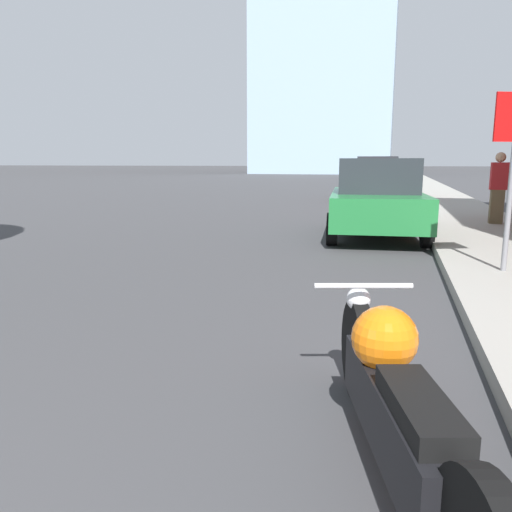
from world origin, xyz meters
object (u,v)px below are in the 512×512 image
parked_car_green (376,199)px  parked_car_silver (392,170)px  parked_car_white (391,174)px  motorcycle (395,400)px  pedestrian (498,188)px  parked_car_red (378,179)px

parked_car_green → parked_car_silver: bearing=84.8°
parked_car_white → parked_car_green: bearing=-93.0°
motorcycle → pedestrian: 10.51m
motorcycle → parked_car_red: 19.23m
motorcycle → parked_car_silver: 43.87m
parked_car_silver → pedestrian: (2.56, -33.63, 0.13)m
parked_car_green → parked_car_silver: parked_car_silver is taller
parked_car_green → pedestrian: pedestrian is taller
parked_car_red → pedestrian: bearing=-70.6°
motorcycle → parked_car_white: parked_car_white is taller
parked_car_green → motorcycle: bearing=-92.3°
parked_car_red → parked_car_white: 11.84m
parked_car_red → parked_car_green: bearing=-87.2°
parked_car_green → parked_car_red: bearing=86.7°
parked_car_white → parked_car_silver: 12.82m
motorcycle → parked_car_silver: bearing=74.9°
parked_car_white → parked_car_silver: (-0.01, 12.82, 0.04)m
motorcycle → parked_car_red: bearing=76.6°
parked_car_red → parked_car_white: size_ratio=0.91×
parked_car_green → parked_car_white: size_ratio=0.94×
parked_car_red → parked_car_white: (0.42, 11.84, -0.07)m
parked_car_green → parked_car_red: 10.85m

